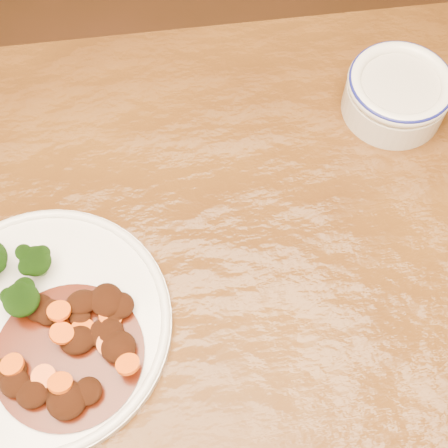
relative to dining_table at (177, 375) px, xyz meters
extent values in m
cube|color=#5E3510|center=(0.00, 0.00, 0.06)|extent=(1.60, 1.07, 0.04)
cylinder|color=white|center=(-0.12, 0.06, 0.09)|extent=(0.27, 0.27, 0.01)
torus|color=white|center=(-0.12, 0.06, 0.09)|extent=(0.27, 0.27, 0.01)
cylinder|color=#689C50|center=(-0.13, 0.08, 0.10)|extent=(0.01, 0.01, 0.02)
ellipsoid|color=black|center=(-0.13, 0.08, 0.12)|extent=(0.04, 0.04, 0.03)
cylinder|color=#689C50|center=(-0.12, 0.12, 0.10)|extent=(0.01, 0.01, 0.02)
ellipsoid|color=black|center=(-0.12, 0.12, 0.12)|extent=(0.03, 0.03, 0.03)
cylinder|color=#491507|center=(-0.10, 0.02, 0.09)|extent=(0.15, 0.15, 0.00)
ellipsoid|color=black|center=(-0.15, 0.01, 0.10)|extent=(0.03, 0.03, 0.01)
ellipsoid|color=black|center=(-0.11, 0.07, 0.10)|extent=(0.03, 0.03, 0.01)
ellipsoid|color=black|center=(-0.08, -0.02, 0.11)|extent=(0.03, 0.03, 0.01)
ellipsoid|color=black|center=(-0.06, 0.04, 0.10)|extent=(0.02, 0.02, 0.01)
ellipsoid|color=black|center=(-0.05, 0.07, 0.11)|extent=(0.03, 0.04, 0.02)
ellipsoid|color=black|center=(-0.06, 0.03, 0.10)|extent=(0.04, 0.03, 0.02)
ellipsoid|color=black|center=(-0.09, 0.03, 0.10)|extent=(0.04, 0.03, 0.02)
ellipsoid|color=black|center=(-0.08, 0.06, 0.10)|extent=(0.02, 0.02, 0.01)
ellipsoid|color=black|center=(-0.15, 0.02, 0.10)|extent=(0.03, 0.03, 0.01)
ellipsoid|color=black|center=(-0.04, 0.06, 0.10)|extent=(0.03, 0.03, 0.01)
ellipsoid|color=black|center=(-0.08, 0.07, 0.11)|extent=(0.03, 0.03, 0.02)
ellipsoid|color=black|center=(-0.16, 0.02, 0.10)|extent=(0.03, 0.03, 0.01)
ellipsoid|color=black|center=(-0.11, -0.02, 0.11)|extent=(0.04, 0.04, 0.02)
ellipsoid|color=black|center=(-0.14, -0.01, 0.10)|extent=(0.03, 0.03, 0.02)
ellipsoid|color=black|center=(-0.05, 0.05, 0.10)|extent=(0.03, 0.03, 0.01)
ellipsoid|color=black|center=(-0.05, 0.02, 0.11)|extent=(0.04, 0.03, 0.02)
ellipsoid|color=black|center=(-0.12, 0.08, 0.10)|extent=(0.03, 0.03, 0.01)
cylinder|color=#DF4D0C|center=(-0.05, 0.05, 0.10)|extent=(0.03, 0.03, 0.01)
cylinder|color=#DF4D0C|center=(-0.06, 0.07, 0.11)|extent=(0.03, 0.03, 0.01)
cylinder|color=#DF4D0C|center=(-0.10, 0.04, 0.11)|extent=(0.03, 0.03, 0.02)
cylinder|color=#DF4D0C|center=(-0.04, -0.01, 0.12)|extent=(0.03, 0.03, 0.02)
cylinder|color=#DF4D0C|center=(-0.10, 0.06, 0.12)|extent=(0.03, 0.03, 0.01)
cylinder|color=#DF4D0C|center=(-0.15, 0.02, 0.11)|extent=(0.03, 0.03, 0.01)
cylinder|color=#DF4D0C|center=(-0.12, 0.00, 0.11)|extent=(0.02, 0.02, 0.01)
cylinder|color=#DF4D0C|center=(-0.08, 0.04, 0.11)|extent=(0.03, 0.03, 0.01)
cylinder|color=#DF4D0C|center=(-0.11, -0.01, 0.11)|extent=(0.03, 0.03, 0.02)
cylinder|color=#DF4D0C|center=(-0.06, 0.02, 0.11)|extent=(0.03, 0.03, 0.01)
cylinder|color=silver|center=(0.34, 0.24, 0.10)|extent=(0.13, 0.13, 0.04)
cylinder|color=beige|center=(0.34, 0.24, 0.12)|extent=(0.10, 0.10, 0.01)
torus|color=silver|center=(0.34, 0.24, 0.13)|extent=(0.13, 0.13, 0.02)
torus|color=navy|center=(0.34, 0.24, 0.13)|extent=(0.13, 0.13, 0.01)
camera|label=1|loc=(0.01, -0.18, 0.71)|focal=50.00mm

